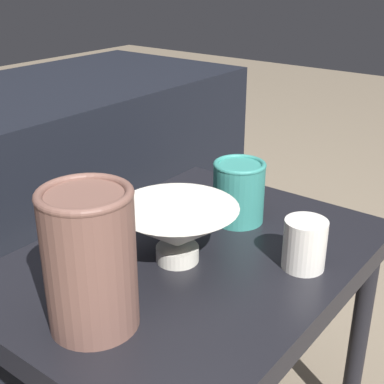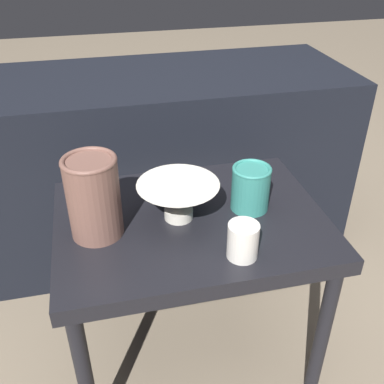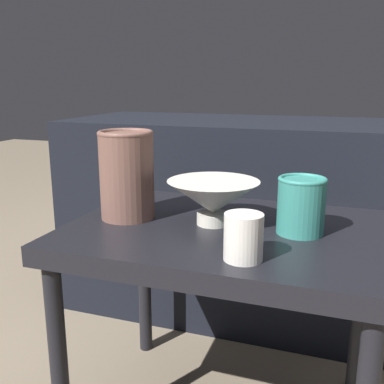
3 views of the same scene
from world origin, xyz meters
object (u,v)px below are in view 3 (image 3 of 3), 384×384
(vase_textured_left, at_px, (127,174))
(cup, at_px, (243,237))
(bowl, at_px, (213,198))
(vase_colorful_right, at_px, (301,204))

(vase_textured_left, bearing_deg, cup, -27.42)
(bowl, relative_size, vase_colorful_right, 1.70)
(vase_colorful_right, distance_m, cup, 0.19)
(bowl, distance_m, vase_colorful_right, 0.18)
(vase_textured_left, height_order, vase_colorful_right, vase_textured_left)
(vase_colorful_right, xyz_separation_m, cup, (-0.08, -0.17, -0.02))
(vase_colorful_right, bearing_deg, bowl, -179.31)
(vase_textured_left, distance_m, vase_colorful_right, 0.37)
(vase_colorful_right, bearing_deg, cup, -113.99)
(bowl, height_order, cup, bowl)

